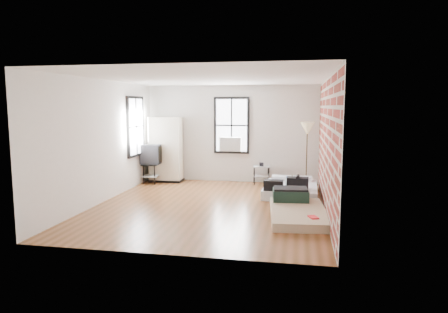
% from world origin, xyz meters
% --- Properties ---
extents(ground, '(6.00, 6.00, 0.00)m').
position_xyz_m(ground, '(0.00, 0.00, 0.00)').
color(ground, brown).
rests_on(ground, ground).
extents(room_shell, '(5.02, 6.02, 2.80)m').
position_xyz_m(room_shell, '(0.23, 0.36, 1.74)').
color(room_shell, silver).
rests_on(room_shell, ground).
extents(mattress_main, '(1.34, 1.79, 0.56)m').
position_xyz_m(mattress_main, '(1.74, 1.50, 0.15)').
color(mattress_main, white).
rests_on(mattress_main, ground).
extents(mattress_bare, '(1.27, 2.15, 0.44)m').
position_xyz_m(mattress_bare, '(1.91, -0.40, 0.13)').
color(mattress_bare, '#C2B48C').
rests_on(mattress_bare, ground).
extents(wardrobe, '(0.96, 0.56, 1.89)m').
position_xyz_m(wardrobe, '(-1.90, 2.65, 0.94)').
color(wardrobe, black).
rests_on(wardrobe, ground).
extents(side_table, '(0.52, 0.44, 0.61)m').
position_xyz_m(side_table, '(0.90, 2.72, 0.41)').
color(side_table, black).
rests_on(side_table, ground).
extents(floor_lamp, '(0.38, 0.38, 1.77)m').
position_xyz_m(floor_lamp, '(2.15, 2.65, 1.52)').
color(floor_lamp, '#302510').
rests_on(floor_lamp, ground).
extents(tv_stand, '(0.58, 0.81, 1.12)m').
position_xyz_m(tv_stand, '(-2.21, 2.39, 0.81)').
color(tv_stand, black).
rests_on(tv_stand, ground).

